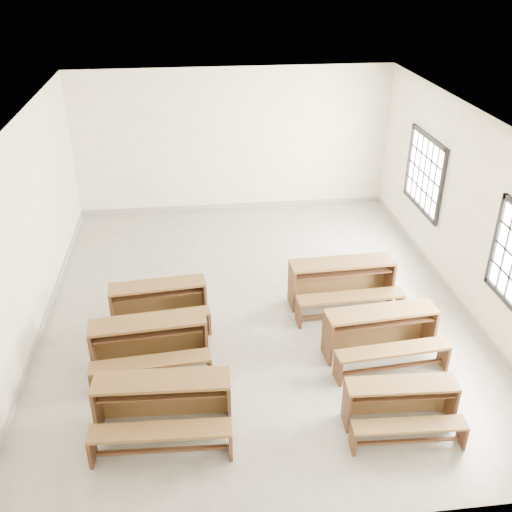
{
  "coord_description": "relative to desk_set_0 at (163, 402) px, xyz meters",
  "views": [
    {
      "loc": [
        -0.96,
        -8.03,
        5.42
      ],
      "look_at": [
        0.0,
        0.0,
        1.0
      ],
      "focal_mm": 40.0,
      "sensor_mm": 36.0,
      "label": 1
    }
  ],
  "objects": [
    {
      "name": "desk_set_5",
      "position": [
        2.94,
        2.57,
        0.02
      ],
      "size": [
        1.79,
        0.98,
        0.79
      ],
      "rotation": [
        0.0,
        0.0,
        0.04
      ],
      "color": "brown",
      "rests_on": "ground"
    },
    {
      "name": "desk_set_1",
      "position": [
        -0.22,
        1.29,
        -0.01
      ],
      "size": [
        1.72,
        0.98,
        0.75
      ],
      "rotation": [
        0.0,
        0.0,
        0.08
      ],
      "color": "brown",
      "rests_on": "ground"
    },
    {
      "name": "desk_set_3",
      "position": [
        2.97,
        -0.27,
        -0.08
      ],
      "size": [
        1.43,
        0.79,
        0.63
      ],
      "rotation": [
        0.0,
        0.0,
        -0.05
      ],
      "color": "brown",
      "rests_on": "ground"
    },
    {
      "name": "desk_set_4",
      "position": [
        3.16,
        1.15,
        -0.01
      ],
      "size": [
        1.72,
        0.99,
        0.74
      ],
      "rotation": [
        0.0,
        0.0,
        0.08
      ],
      "color": "brown",
      "rests_on": "ground"
    },
    {
      "name": "room",
      "position": [
        1.56,
        2.6,
        1.7
      ],
      "size": [
        8.5,
        8.5,
        3.2
      ],
      "color": "gray",
      "rests_on": "ground"
    },
    {
      "name": "desk_set_0",
      "position": [
        0.0,
        0.0,
        0.0
      ],
      "size": [
        1.73,
        0.96,
        0.76
      ],
      "rotation": [
        0.0,
        0.0,
        -0.05
      ],
      "color": "brown",
      "rests_on": "ground"
    },
    {
      "name": "desk_set_2",
      "position": [
        -0.13,
        2.38,
        -0.04
      ],
      "size": [
        1.6,
        0.94,
        0.69
      ],
      "rotation": [
        0.0,
        0.0,
        0.09
      ],
      "color": "brown",
      "rests_on": "ground"
    }
  ]
}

